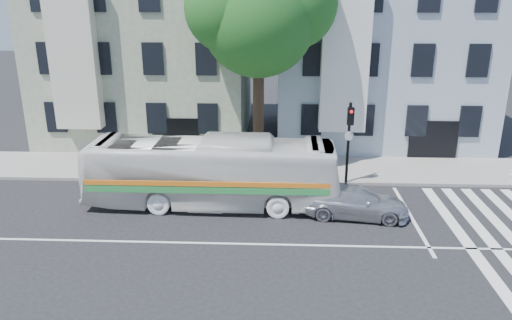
{
  "coord_description": "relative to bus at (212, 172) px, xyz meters",
  "views": [
    {
      "loc": [
        0.94,
        -16.25,
        8.81
      ],
      "look_at": [
        0.14,
        2.52,
        2.4
      ],
      "focal_mm": 35.0,
      "sensor_mm": 36.0,
      "label": 1
    }
  ],
  "objects": [
    {
      "name": "ground",
      "position": [
        1.78,
        -3.47,
        -1.5
      ],
      "size": [
        120.0,
        120.0,
        0.0
      ],
      "primitive_type": "plane",
      "color": "black",
      "rests_on": "ground"
    },
    {
      "name": "sidewalk_far",
      "position": [
        1.78,
        4.53,
        -1.42
      ],
      "size": [
        80.0,
        4.0,
        0.15
      ],
      "primitive_type": "cube",
      "color": "gray",
      "rests_on": "ground"
    },
    {
      "name": "building_left",
      "position": [
        -5.22,
        11.53,
        4.0
      ],
      "size": [
        12.0,
        10.0,
        11.0
      ],
      "primitive_type": "cube",
      "color": "gray",
      "rests_on": "ground"
    },
    {
      "name": "building_right",
      "position": [
        8.78,
        11.53,
        4.0
      ],
      "size": [
        12.0,
        10.0,
        11.0
      ],
      "primitive_type": "cube",
      "color": "#9AACB7",
      "rests_on": "ground"
    },
    {
      "name": "street_tree",
      "position": [
        1.83,
        5.27,
        6.33
      ],
      "size": [
        7.3,
        5.9,
        11.1
      ],
      "color": "#2D2116",
      "rests_on": "ground"
    },
    {
      "name": "bus",
      "position": [
        0.0,
        0.0,
        0.0
      ],
      "size": [
        2.78,
        10.82,
        3.0
      ],
      "primitive_type": "imported",
      "rotation": [
        0.0,
        0.0,
        1.55
      ],
      "color": "white",
      "rests_on": "ground"
    },
    {
      "name": "sedan",
      "position": [
        5.94,
        -0.87,
        -0.87
      ],
      "size": [
        2.25,
        4.5,
        1.25
      ],
      "primitive_type": "imported",
      "rotation": [
        0.0,
        0.0,
        1.45
      ],
      "color": "silver",
      "rests_on": "ground"
    },
    {
      "name": "hedge",
      "position": [
        -0.8,
        3.33,
        -1.0
      ],
      "size": [
        8.38,
        3.28,
        0.7
      ],
      "primitive_type": null,
      "rotation": [
        0.0,
        0.0,
        0.3
      ],
      "color": "#236420",
      "rests_on": "sidewalk_far"
    },
    {
      "name": "traffic_signal",
      "position": [
        6.05,
        2.47,
        1.08
      ],
      "size": [
        0.42,
        0.52,
        4.0
      ],
      "rotation": [
        0.0,
        0.0,
        0.2
      ],
      "color": "black",
      "rests_on": "ground"
    }
  ]
}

